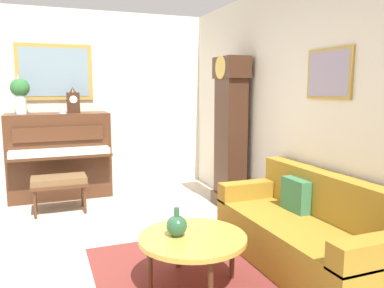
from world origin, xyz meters
TOP-DOWN VIEW (x-y plane):
  - ground_plane at (0.00, 0.00)m, footprint 6.40×6.00m
  - wall_left at (-2.60, -0.00)m, footprint 0.13×4.90m
  - wall_back at (0.01, 2.40)m, footprint 5.30×0.13m
  - area_rug at (0.94, 0.87)m, footprint 2.10×1.50m
  - piano at (-2.23, -0.01)m, footprint 0.87×1.44m
  - piano_bench at (-1.44, -0.06)m, footprint 0.42×0.70m
  - grandfather_clock at (-0.88, 2.13)m, footprint 0.52×0.34m
  - couch at (0.98, 1.98)m, footprint 1.90×0.80m
  - coffee_table at (0.96, 0.87)m, footprint 0.88×0.88m
  - mantel_clock at (-2.23, 0.22)m, footprint 0.13×0.18m
  - flower_vase at (-2.23, -0.49)m, footprint 0.26×0.26m
  - teacup at (-2.13, 0.07)m, footprint 0.12×0.12m
  - green_jug at (0.91, 0.75)m, footprint 0.17×0.17m

SIDE VIEW (x-z plane):
  - ground_plane at x=0.00m, z-range -0.10..0.00m
  - area_rug at x=0.94m, z-range 0.00..0.01m
  - couch at x=0.98m, z-range -0.11..0.73m
  - coffee_table at x=0.96m, z-range 0.19..0.62m
  - piano_bench at x=-1.44m, z-range 0.17..0.65m
  - green_jug at x=0.91m, z-range 0.40..0.64m
  - piano at x=-2.23m, z-range 0.01..1.26m
  - grandfather_clock at x=-0.88m, z-range -0.05..1.98m
  - teacup at x=-2.13m, z-range 1.24..1.30m
  - wall_back at x=0.01m, z-range 0.00..2.80m
  - wall_left at x=-2.60m, z-range 0.01..2.81m
  - mantel_clock at x=-2.23m, z-range 1.23..1.61m
  - flower_vase at x=-2.23m, z-range 1.27..1.85m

